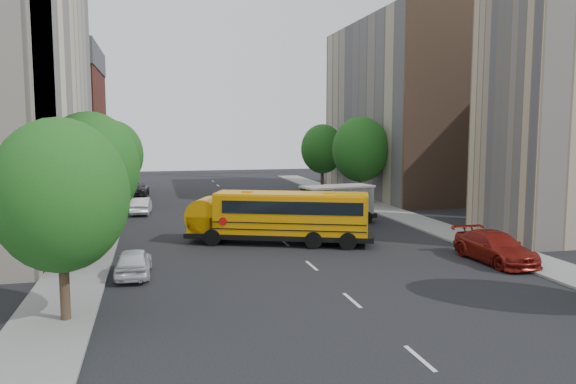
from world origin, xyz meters
name	(u,v)px	position (x,y,z in m)	size (l,w,h in m)	color
ground	(278,237)	(0.00, 0.00, 0.00)	(120.00, 120.00, 0.00)	black
sidewalk_left	(99,230)	(-11.50, 5.00, 0.06)	(3.00, 80.00, 0.12)	slate
sidewalk_right	(407,218)	(11.50, 5.00, 0.06)	(3.00, 80.00, 0.12)	slate
lane_markings	(251,214)	(0.00, 10.00, 0.01)	(0.15, 64.00, 0.01)	silver
building_left_redbrick	(51,133)	(-18.00, 28.00, 6.50)	(10.00, 15.00, 13.00)	maroon
building_right_near	(571,105)	(18.00, -4.50, 8.50)	(10.00, 7.00, 17.00)	tan
building_right_far	(403,109)	(18.00, 20.00, 9.00)	(10.00, 22.00, 18.00)	tan
building_right_sidewall	(458,105)	(18.00, 9.00, 9.00)	(10.10, 0.30, 18.00)	brown
street_tree_0	(60,195)	(-11.00, -14.00, 4.64)	(4.80, 4.80, 7.41)	#38281C
street_tree_1	(90,168)	(-11.00, -4.00, 4.95)	(5.12, 5.12, 7.90)	#38281C
street_tree_2	(113,155)	(-11.00, 14.00, 4.83)	(4.99, 4.99, 7.71)	#38281C
street_tree_4	(360,149)	(11.00, 14.00, 5.08)	(5.25, 5.25, 8.10)	#38281C
street_tree_5	(322,149)	(11.00, 26.00, 4.70)	(4.86, 4.86, 7.51)	#38281C
school_bus	(278,214)	(-0.44, -2.10, 1.80)	(11.53, 6.60, 3.22)	black
safari_truck	(332,204)	(4.98, 3.93, 1.49)	(6.90, 3.57, 2.82)	black
parked_car_0	(134,262)	(-8.80, -7.97, 0.69)	(1.62, 4.03, 1.37)	silver
parked_car_1	(141,206)	(-8.80, 12.23, 0.68)	(1.45, 4.15, 1.37)	silver
parked_car_2	(135,190)	(-9.60, 24.31, 0.76)	(2.52, 5.47, 1.52)	black
parked_car_3	(495,247)	(9.60, -9.50, 0.80)	(2.23, 5.48, 1.59)	maroon
parked_car_4	(337,193)	(9.60, 16.38, 0.77)	(1.81, 4.51, 1.54)	#353D5D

